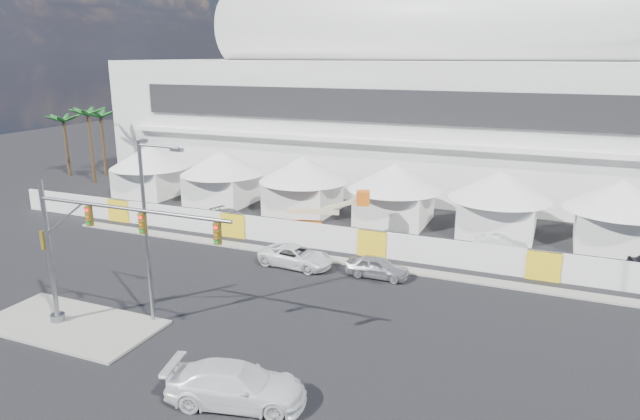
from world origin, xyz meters
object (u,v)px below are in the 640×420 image
at_px(boom_lift, 305,225).
at_px(traffic_mast, 82,249).
at_px(pickup_near, 236,385).
at_px(lot_car_a, 500,245).
at_px(pickup_curb, 296,256).
at_px(sedan_silver, 377,267).
at_px(lot_car_c, 232,218).
at_px(streetlight_median, 149,221).

bearing_deg(boom_lift, traffic_mast, -117.53).
distance_m(pickup_near, lot_car_a, 26.06).
distance_m(pickup_curb, pickup_near, 16.73).
height_order(pickup_near, boom_lift, boom_lift).
distance_m(lot_car_a, traffic_mast, 29.48).
bearing_deg(sedan_silver, lot_car_a, -40.46).
distance_m(lot_car_a, boom_lift, 15.41).
bearing_deg(traffic_mast, pickup_near, -14.02).
bearing_deg(lot_car_c, pickup_near, -129.37).
relative_size(lot_car_a, lot_car_c, 0.90).
height_order(pickup_near, streetlight_median, streetlight_median).
bearing_deg(streetlight_median, traffic_mast, -140.54).
bearing_deg(pickup_curb, pickup_near, -159.85).
xyz_separation_m(pickup_curb, boom_lift, (-2.08, 6.12, 0.35)).
bearing_deg(lot_car_a, pickup_curb, 119.07).
bearing_deg(traffic_mast, sedan_silver, 48.41).
relative_size(pickup_near, boom_lift, 0.73).
relative_size(streetlight_median, boom_lift, 1.23).
height_order(pickup_curb, lot_car_a, pickup_curb).
relative_size(pickup_near, lot_car_a, 1.52).
height_order(pickup_curb, lot_car_c, pickup_curb).
relative_size(sedan_silver, lot_car_c, 0.96).
xyz_separation_m(pickup_near, lot_car_a, (8.42, 24.66, -0.22)).
bearing_deg(streetlight_median, boom_lift, 85.51).
height_order(pickup_near, lot_car_c, pickup_near).
bearing_deg(lot_car_a, sedan_silver, 135.17).
bearing_deg(sedan_silver, pickup_near, 175.74).
bearing_deg(boom_lift, pickup_near, -88.80).
distance_m(sedan_silver, lot_car_a, 10.99).
distance_m(sedan_silver, pickup_curb, 5.97).
bearing_deg(streetlight_median, pickup_curb, 72.85).
bearing_deg(lot_car_a, boom_lift, 95.10).
height_order(streetlight_median, boom_lift, streetlight_median).
distance_m(sedan_silver, pickup_near, 16.37).
bearing_deg(sedan_silver, pickup_curb, 92.73).
bearing_deg(traffic_mast, streetlight_median, 39.46).
distance_m(pickup_near, lot_car_c, 27.32).
xyz_separation_m(pickup_curb, streetlight_median, (-3.44, -11.14, 5.25)).
distance_m(lot_car_a, lot_car_c, 22.85).
distance_m(sedan_silver, streetlight_median, 15.69).
height_order(sedan_silver, pickup_curb, pickup_curb).
xyz_separation_m(pickup_curb, pickup_near, (4.69, -16.05, 0.14)).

